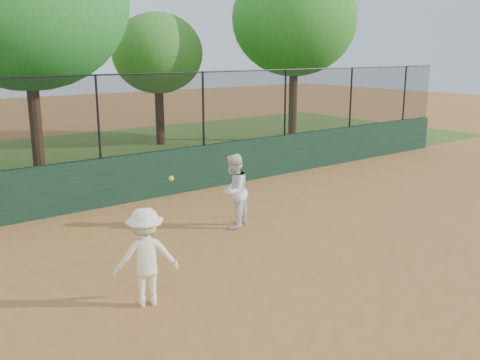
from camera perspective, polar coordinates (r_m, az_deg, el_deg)
ground at (r=9.03m, az=4.66°, el=-10.78°), size 80.00×80.00×0.00m
back_wall at (r=13.63m, az=-12.57°, el=0.02°), size 26.00×0.20×1.20m
grass_strip at (r=19.24m, az=-20.24°, el=1.60°), size 36.00×12.00×0.01m
player_second at (r=11.43m, az=-0.68°, el=-1.20°), size 0.98×0.92×1.61m
player_main at (r=8.11m, az=-10.01°, el=-8.10°), size 1.11×0.86×1.96m
fence_assembly at (r=13.34m, az=-13.04°, el=6.85°), size 26.00×0.06×2.00m
tree_3 at (r=21.91m, az=-8.78°, el=13.18°), size 3.67×3.33×5.22m
tree_4 at (r=22.75m, az=5.87°, el=16.68°), size 5.31×4.83×7.27m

